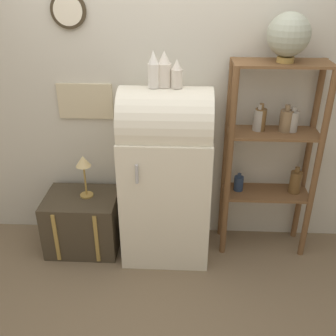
{
  "coord_description": "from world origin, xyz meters",
  "views": [
    {
      "loc": [
        0.15,
        -2.51,
        2.25
      ],
      "look_at": [
        0.02,
        0.27,
        0.8
      ],
      "focal_mm": 42.0,
      "sensor_mm": 36.0,
      "label": 1
    }
  ],
  "objects_px": {
    "desk_lamp": "(84,166)",
    "vase_center": "(164,70)",
    "suitcase_trunk": "(83,222)",
    "vase_left": "(153,70)",
    "refrigerator": "(166,174)",
    "globe": "(289,35)",
    "vase_right": "(177,75)"
  },
  "relations": [
    {
      "from": "vase_left",
      "to": "vase_center",
      "type": "bearing_deg",
      "value": 18.49
    },
    {
      "from": "globe",
      "to": "vase_center",
      "type": "height_order",
      "value": "globe"
    },
    {
      "from": "suitcase_trunk",
      "to": "vase_center",
      "type": "distance_m",
      "value": 1.51
    },
    {
      "from": "globe",
      "to": "vase_center",
      "type": "xyz_separation_m",
      "value": [
        -0.86,
        -0.08,
        -0.23
      ]
    },
    {
      "from": "globe",
      "to": "vase_left",
      "type": "bearing_deg",
      "value": -173.65
    },
    {
      "from": "vase_right",
      "to": "desk_lamp",
      "type": "relative_size",
      "value": 0.54
    },
    {
      "from": "desk_lamp",
      "to": "vase_left",
      "type": "bearing_deg",
      "value": -4.32
    },
    {
      "from": "refrigerator",
      "to": "globe",
      "type": "bearing_deg",
      "value": 6.14
    },
    {
      "from": "refrigerator",
      "to": "globe",
      "type": "relative_size",
      "value": 4.31
    },
    {
      "from": "vase_right",
      "to": "desk_lamp",
      "type": "bearing_deg",
      "value": 176.83
    },
    {
      "from": "vase_center",
      "to": "desk_lamp",
      "type": "distance_m",
      "value": 1.04
    },
    {
      "from": "refrigerator",
      "to": "vase_center",
      "type": "relative_size",
      "value": 5.74
    },
    {
      "from": "globe",
      "to": "vase_center",
      "type": "relative_size",
      "value": 1.33
    },
    {
      "from": "globe",
      "to": "vase_left",
      "type": "xyz_separation_m",
      "value": [
        -0.93,
        -0.1,
        -0.23
      ]
    },
    {
      "from": "vase_center",
      "to": "desk_lamp",
      "type": "relative_size",
      "value": 0.68
    },
    {
      "from": "vase_left",
      "to": "suitcase_trunk",
      "type": "bearing_deg",
      "value": 178.09
    },
    {
      "from": "vase_left",
      "to": "globe",
      "type": "bearing_deg",
      "value": 6.35
    },
    {
      "from": "globe",
      "to": "vase_right",
      "type": "height_order",
      "value": "globe"
    },
    {
      "from": "suitcase_trunk",
      "to": "globe",
      "type": "xyz_separation_m",
      "value": [
        1.57,
        0.08,
        1.56
      ]
    },
    {
      "from": "desk_lamp",
      "to": "vase_center",
      "type": "bearing_deg",
      "value": -1.67
    },
    {
      "from": "vase_left",
      "to": "refrigerator",
      "type": "bearing_deg",
      "value": 8.41
    },
    {
      "from": "vase_center",
      "to": "vase_right",
      "type": "height_order",
      "value": "vase_center"
    },
    {
      "from": "suitcase_trunk",
      "to": "vase_right",
      "type": "height_order",
      "value": "vase_right"
    },
    {
      "from": "suitcase_trunk",
      "to": "desk_lamp",
      "type": "distance_m",
      "value": 0.54
    },
    {
      "from": "vase_center",
      "to": "vase_right",
      "type": "distance_m",
      "value": 0.1
    },
    {
      "from": "globe",
      "to": "suitcase_trunk",
      "type": "bearing_deg",
      "value": -177.0
    },
    {
      "from": "vase_left",
      "to": "desk_lamp",
      "type": "height_order",
      "value": "vase_left"
    },
    {
      "from": "refrigerator",
      "to": "vase_right",
      "type": "xyz_separation_m",
      "value": [
        0.08,
        -0.01,
        0.8
      ]
    },
    {
      "from": "suitcase_trunk",
      "to": "vase_left",
      "type": "bearing_deg",
      "value": -1.91
    },
    {
      "from": "suitcase_trunk",
      "to": "vase_center",
      "type": "relative_size",
      "value": 2.4
    },
    {
      "from": "refrigerator",
      "to": "desk_lamp",
      "type": "xyz_separation_m",
      "value": [
        -0.68,
        0.03,
        0.03
      ]
    },
    {
      "from": "vase_center",
      "to": "desk_lamp",
      "type": "xyz_separation_m",
      "value": [
        -0.66,
        0.02,
        -0.79
      ]
    }
  ]
}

